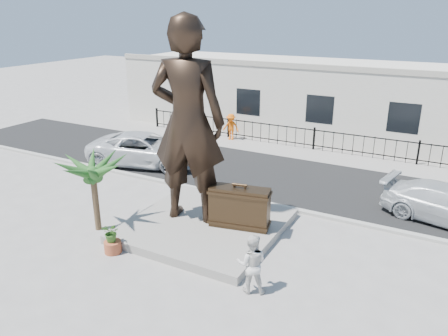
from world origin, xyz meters
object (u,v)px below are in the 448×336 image
(statue, at_px, (188,122))
(suitcase, at_px, (239,207))
(tourist, at_px, (252,264))
(car_white, at_px, (146,149))

(statue, bearing_deg, suitcase, 172.17)
(suitcase, height_order, tourist, suitcase)
(tourist, distance_m, car_white, 11.87)
(car_white, bearing_deg, tourist, -143.82)
(statue, height_order, suitcase, statue)
(suitcase, distance_m, tourist, 3.37)
(tourist, bearing_deg, suitcase, -79.99)
(statue, distance_m, suitcase, 3.45)
(suitcase, bearing_deg, car_white, 138.29)
(tourist, bearing_deg, car_white, -60.04)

